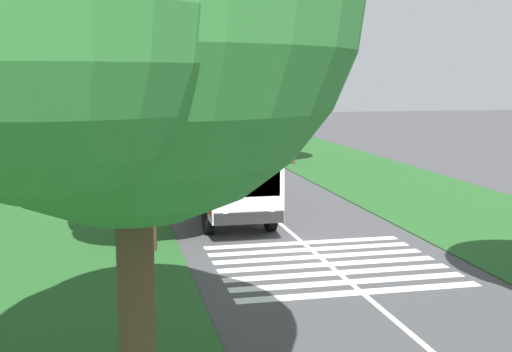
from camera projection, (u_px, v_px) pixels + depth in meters
The scene contains 18 objects.
ground at pixel (314, 252), 21.64m from camera, with size 160.00×160.00×0.00m, color #424244.
grass_verge_left at pixel (73, 186), 34.35m from camera, with size 120.00×8.00×0.04m, color #235623.
grass_verge_right at pixel (373, 176), 37.88m from camera, with size 120.00×8.00×0.04m, color #235623.
centre_line at pixel (230, 181), 36.12m from camera, with size 110.00×0.16×0.01m, color silver.
coach_bus at pixel (221, 160), 27.93m from camera, with size 11.16×2.62×3.73m.
zebra_crossing at pixel (328, 264), 20.27m from camera, with size 5.85×6.80×0.01m.
trailing_car_0 at pixel (175, 151), 44.58m from camera, with size 4.30×1.78×1.43m.
trailing_car_1 at pixel (171, 140), 51.90m from camera, with size 4.30×1.78×1.43m.
trailing_car_2 at pixel (164, 133), 58.41m from camera, with size 4.30×1.78×1.43m.
trailing_car_3 at pixel (196, 127), 65.08m from camera, with size 4.30×1.78×1.43m.
trailing_minibus_0 at pixel (151, 114), 71.62m from camera, with size 6.00×2.14×2.53m.
roadside_tree_left_0 at pixel (115, 74), 69.49m from camera, with size 5.56×4.91×8.34m.
roadside_tree_left_1 at pixel (116, 6), 10.00m from camera, with size 8.70×7.02×10.37m.
roadside_tree_left_2 at pixel (138, 29), 20.76m from camera, with size 7.37×6.35×10.37m.
roadside_tree_right_0 at pixel (291, 55), 42.07m from camera, with size 5.83×4.85×9.48m.
roadside_tree_right_1 at pixel (239, 51), 63.63m from camera, with size 6.07×4.94×10.60m.
utility_pole at pixel (133, 98), 30.59m from camera, with size 0.24×1.40×8.86m.
roadside_wall at pixel (15, 161), 38.32m from camera, with size 70.00×0.40×1.56m, color #9E937F.
Camera 1 is at (-20.12, 6.42, 5.65)m, focal length 47.11 mm.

